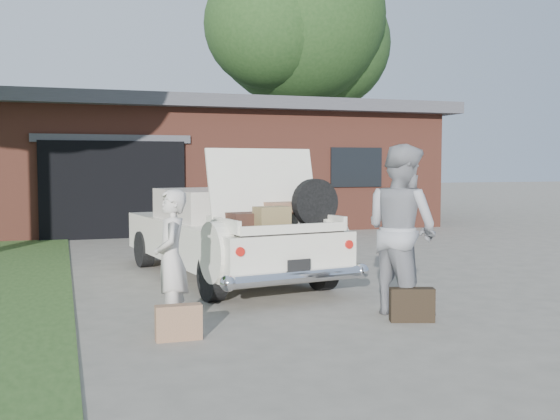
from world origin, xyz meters
name	(u,v)px	position (x,y,z in m)	size (l,w,h in m)	color
ground	(296,306)	(0.00, 0.00, 0.00)	(90.00, 90.00, 0.00)	gray
house	(193,164)	(0.98, 11.47, 1.67)	(12.80, 7.80, 3.30)	brown
tree_right	(299,25)	(5.60, 15.25, 6.66)	(7.33, 6.37, 10.14)	#38281E
sedan	(225,232)	(-0.33, 2.16, 0.67)	(2.44, 4.79, 1.88)	silver
woman_left	(171,260)	(-1.56, -0.61, 0.71)	(0.52, 0.34, 1.42)	beige
woman_right	(401,230)	(0.98, -0.74, 0.95)	(0.92, 0.72, 1.90)	gray
suitcase_left	(179,322)	(-1.57, -1.06, 0.17)	(0.44, 0.14, 0.34)	#966A4C
suitcase_right	(412,305)	(0.91, -1.11, 0.18)	(0.47, 0.15, 0.36)	black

